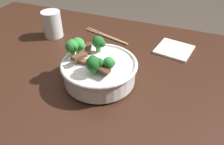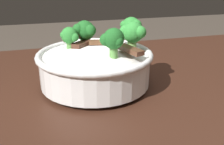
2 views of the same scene
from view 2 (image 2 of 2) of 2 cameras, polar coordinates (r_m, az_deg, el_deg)
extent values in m
cube|color=#381E14|center=(0.51, 13.17, -6.99)|extent=(1.25, 0.79, 0.05)
cylinder|color=white|center=(0.52, -3.73, -2.55)|extent=(0.10, 0.10, 0.01)
cylinder|color=white|center=(0.51, -3.82, 0.92)|extent=(0.22, 0.22, 0.06)
torus|color=white|center=(0.50, -3.90, 4.11)|extent=(0.23, 0.23, 0.01)
ellipsoid|color=white|center=(0.50, -3.87, 2.75)|extent=(0.20, 0.20, 0.05)
cube|color=#4C2B1E|center=(0.52, -6.67, 6.29)|extent=(0.05, 0.05, 0.01)
cube|color=#4C2B1E|center=(0.54, -7.68, 8.30)|extent=(0.07, 0.03, 0.02)
cube|color=#563323|center=(0.47, 4.16, 5.12)|extent=(0.04, 0.06, 0.01)
cube|color=brown|center=(0.53, 1.07, 7.98)|extent=(0.04, 0.05, 0.02)
cube|color=brown|center=(0.53, -1.98, 6.85)|extent=(0.06, 0.02, 0.01)
cylinder|color=#5B9947|center=(0.45, 0.38, 4.63)|extent=(0.01, 0.01, 0.02)
sphere|color=#1E6023|center=(0.45, 0.39, 7.64)|extent=(0.04, 0.04, 0.04)
sphere|color=#1E6023|center=(0.45, -1.33, 7.41)|extent=(0.02, 0.02, 0.02)
sphere|color=#1E6023|center=(0.44, 1.39, 6.99)|extent=(0.02, 0.02, 0.02)
cylinder|color=#5B9947|center=(0.52, -9.43, 6.11)|extent=(0.01, 0.01, 0.02)
sphere|color=#2D8433|center=(0.51, -9.56, 8.27)|extent=(0.03, 0.03, 0.03)
sphere|color=#2D8433|center=(0.51, -10.78, 8.35)|extent=(0.02, 0.02, 0.02)
sphere|color=#2D8433|center=(0.50, -8.44, 7.87)|extent=(0.02, 0.02, 0.02)
cylinder|color=#5B9947|center=(0.53, 4.25, 7.31)|extent=(0.01, 0.01, 0.03)
sphere|color=#2D8433|center=(0.52, 4.34, 10.29)|extent=(0.04, 0.04, 0.04)
sphere|color=#2D8433|center=(0.52, 2.81, 10.72)|extent=(0.02, 0.02, 0.02)
sphere|color=#2D8433|center=(0.51, 5.41, 10.54)|extent=(0.02, 0.02, 0.02)
cylinder|color=#7AB256|center=(0.50, 4.66, 6.19)|extent=(0.02, 0.02, 0.02)
sphere|color=green|center=(0.50, 4.75, 9.02)|extent=(0.04, 0.04, 0.04)
sphere|color=green|center=(0.50, 3.08, 9.24)|extent=(0.02, 0.02, 0.02)
sphere|color=green|center=(0.49, 6.33, 9.00)|extent=(0.02, 0.02, 0.02)
cylinder|color=#5B9947|center=(0.54, -6.08, 7.03)|extent=(0.02, 0.02, 0.02)
sphere|color=#1E6023|center=(0.54, -6.18, 9.38)|extent=(0.04, 0.04, 0.04)
sphere|color=#1E6023|center=(0.53, -7.67, 9.62)|extent=(0.02, 0.02, 0.02)
sphere|color=#1E6023|center=(0.53, -4.96, 9.42)|extent=(0.02, 0.02, 0.02)
camera|label=1|loc=(0.98, -28.01, 32.46)|focal=34.95mm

